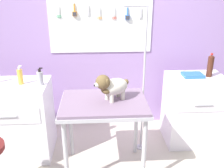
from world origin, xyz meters
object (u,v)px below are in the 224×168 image
object	(u,v)px
counter_left	(16,120)
spray_bottle_tall	(20,76)
cabinet_right	(193,109)
grooming_arm	(143,88)
dog	(111,86)
soda_bottle	(210,66)
grooming_table	(104,109)

from	to	relation	value
counter_left	spray_bottle_tall	size ratio (longest dim) A/B	4.12
counter_left	cabinet_right	bearing A→B (deg)	3.83
grooming_arm	counter_left	xyz separation A→B (m)	(-1.46, 0.01, -0.36)
dog	grooming_arm	bearing A→B (deg)	41.42
counter_left	soda_bottle	distance (m)	2.36
spray_bottle_tall	dog	bearing A→B (deg)	-19.20
dog	counter_left	distance (m)	1.25
dog	counter_left	bearing A→B (deg)	162.83
grooming_table	cabinet_right	bearing A→B (deg)	23.39
grooming_arm	dog	bearing A→B (deg)	-138.58
cabinet_right	soda_bottle	distance (m)	0.58
grooming_arm	dog	world-z (taller)	grooming_arm
grooming_arm	cabinet_right	bearing A→B (deg)	12.40
grooming_table	soda_bottle	distance (m)	1.40
grooming_arm	spray_bottle_tall	size ratio (longest dim) A/B	7.98
grooming_table	counter_left	xyz separation A→B (m)	(-1.01, 0.35, -0.28)
cabinet_right	spray_bottle_tall	bearing A→B (deg)	-175.98
counter_left	spray_bottle_tall	bearing A→B (deg)	0.67
cabinet_right	spray_bottle_tall	size ratio (longest dim) A/B	4.05
grooming_arm	counter_left	distance (m)	1.50
dog	grooming_table	bearing A→B (deg)	-171.76
grooming_table	dog	xyz separation A→B (m)	(0.08, 0.01, 0.24)
counter_left	cabinet_right	xyz separation A→B (m)	(2.14, 0.14, -0.01)
cabinet_right	soda_bottle	size ratio (longest dim) A/B	3.04
dog	soda_bottle	xyz separation A→B (m)	(1.20, 0.49, 0.03)
grooming_arm	dog	xyz separation A→B (m)	(-0.37, -0.33, 0.17)
counter_left	spray_bottle_tall	xyz separation A→B (m)	(0.12, 0.00, 0.53)
soda_bottle	spray_bottle_tall	bearing A→B (deg)	-175.92
dog	soda_bottle	distance (m)	1.29
cabinet_right	spray_bottle_tall	xyz separation A→B (m)	(-2.03, -0.14, 0.53)
grooming_arm	dog	size ratio (longest dim) A/B	4.48
grooming_arm	spray_bottle_tall	world-z (taller)	grooming_arm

